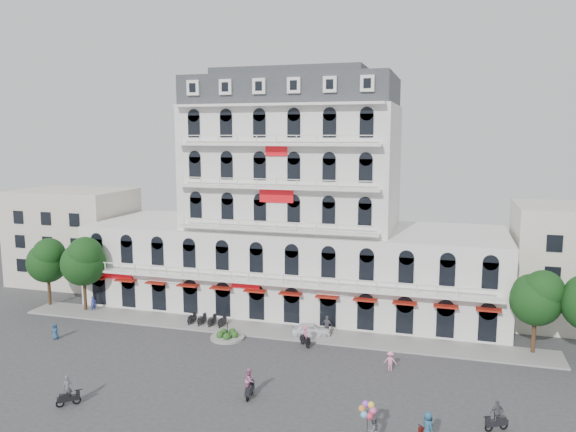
# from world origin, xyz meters

# --- Properties ---
(ground) EXTENTS (120.00, 120.00, 0.00)m
(ground) POSITION_xyz_m (0.00, 0.00, 0.00)
(ground) COLOR #38383A
(ground) RESTS_ON ground
(sidewalk) EXTENTS (53.00, 4.00, 0.16)m
(sidewalk) POSITION_xyz_m (0.00, 9.00, 0.08)
(sidewalk) COLOR gray
(sidewalk) RESTS_ON ground
(main_building) EXTENTS (45.00, 15.00, 25.80)m
(main_building) POSITION_xyz_m (0.00, 18.00, 9.96)
(main_building) COLOR silver
(main_building) RESTS_ON ground
(flank_building_west) EXTENTS (14.00, 10.00, 12.00)m
(flank_building_west) POSITION_xyz_m (-30.00, 20.00, 6.00)
(flank_building_west) COLOR beige
(flank_building_west) RESTS_ON ground
(traffic_island) EXTENTS (3.20, 3.20, 1.60)m
(traffic_island) POSITION_xyz_m (-3.00, 6.00, 0.26)
(traffic_island) COLOR gray
(traffic_island) RESTS_ON ground
(parked_scooter_row) EXTENTS (4.40, 1.80, 1.10)m
(parked_scooter_row) POSITION_xyz_m (-6.35, 8.80, 0.00)
(parked_scooter_row) COLOR black
(parked_scooter_row) RESTS_ON ground
(tree_west_outer) EXTENTS (4.50, 4.48, 7.76)m
(tree_west_outer) POSITION_xyz_m (-25.95, 9.98, 5.35)
(tree_west_outer) COLOR #382314
(tree_west_outer) RESTS_ON ground
(tree_west_inner) EXTENTS (4.76, 4.76, 8.25)m
(tree_west_inner) POSITION_xyz_m (-20.95, 9.48, 5.68)
(tree_west_inner) COLOR #382314
(tree_west_inner) RESTS_ON ground
(tree_east_inner) EXTENTS (4.40, 4.37, 7.57)m
(tree_east_inner) POSITION_xyz_m (24.05, 9.98, 5.21)
(tree_east_inner) COLOR #382314
(tree_east_inner) RESTS_ON ground
(parked_car) EXTENTS (4.01, 2.45, 1.27)m
(parked_car) POSITION_xyz_m (4.37, 8.86, 0.64)
(parked_car) COLOR white
(parked_car) RESTS_ON ground
(rider_west) EXTENTS (1.36, 1.25, 2.23)m
(rider_west) POSITION_xyz_m (-8.75, -9.40, 1.02)
(rider_west) COLOR black
(rider_west) RESTS_ON ground
(rider_southwest) EXTENTS (0.75, 1.70, 2.27)m
(rider_southwest) POSITION_xyz_m (3.11, -4.67, 1.17)
(rider_southwest) COLOR black
(rider_southwest) RESTS_ON ground
(rider_east) EXTENTS (1.18, 1.44, 2.34)m
(rider_east) POSITION_xyz_m (15.79, -7.86, 1.19)
(rider_east) COLOR #611511
(rider_east) RESTS_ON ground
(rider_northeast) EXTENTS (1.53, 1.06, 2.08)m
(rider_northeast) POSITION_xyz_m (20.00, -4.53, 1.01)
(rider_northeast) COLOR black
(rider_northeast) RESTS_ON ground
(rider_center) EXTENTS (1.25, 1.36, 1.92)m
(rider_center) POSITION_xyz_m (4.45, 6.19, 0.98)
(rider_center) COLOR black
(rider_center) RESTS_ON ground
(pedestrian_left) EXTENTS (0.83, 0.64, 1.49)m
(pedestrian_left) POSITION_xyz_m (-18.41, 1.38, 0.75)
(pedestrian_left) COLOR navy
(pedestrian_left) RESTS_ON ground
(pedestrian_mid) EXTENTS (1.21, 0.75, 1.93)m
(pedestrian_mid) POSITION_xyz_m (5.77, 9.50, 0.96)
(pedestrian_mid) COLOR #57555D
(pedestrian_mid) RESTS_ON ground
(pedestrian_right) EXTENTS (1.07, 0.63, 1.62)m
(pedestrian_right) POSITION_xyz_m (12.42, 3.01, 0.81)
(pedestrian_right) COLOR pink
(pedestrian_right) RESTS_ON ground
(pedestrian_far) EXTENTS (0.66, 0.73, 1.68)m
(pedestrian_far) POSITION_xyz_m (-20.00, 9.50, 0.84)
(pedestrian_far) COLOR navy
(pedestrian_far) RESTS_ON ground
(balloon_vendor) EXTENTS (1.50, 1.37, 2.45)m
(balloon_vendor) POSITION_xyz_m (12.40, -8.20, 1.26)
(balloon_vendor) COLOR slate
(balloon_vendor) RESTS_ON ground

